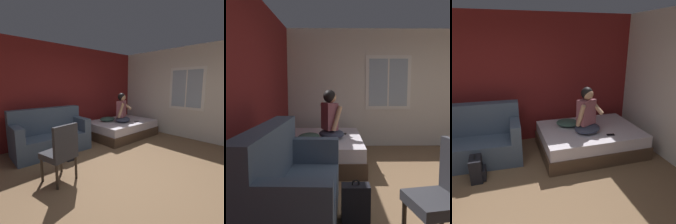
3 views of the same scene
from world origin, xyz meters
TOP-DOWN VIEW (x-y plane):
  - wall_back_accent at (0.00, 2.79)m, footprint 11.05×0.16m
  - wall_side_with_window at (3.10, 0.01)m, footprint 0.19×6.82m
  - bed at (1.77, 1.84)m, footprint 1.99×1.43m
  - couch at (-0.43, 2.09)m, footprint 1.73×0.89m
  - side_chair at (-0.87, 0.69)m, footprint 0.54×0.54m
  - person_seated at (1.65, 1.71)m, footprint 0.66×0.62m
  - backpack at (-0.35, 1.41)m, footprint 0.23×0.30m
  - throw_pillow at (1.39, 2.08)m, footprint 0.58×0.51m
  - cell_phone at (2.03, 1.44)m, footprint 0.15×0.09m

SIDE VIEW (x-z plane):
  - backpack at x=-0.35m, z-range -0.04..0.42m
  - bed at x=1.77m, z-range 0.00..0.48m
  - couch at x=-0.43m, z-range -0.13..0.91m
  - cell_phone at x=2.03m, z-range 0.48..0.49m
  - side_chair at x=-0.87m, z-range 0.04..1.02m
  - throw_pillow at x=1.39m, z-range 0.48..0.62m
  - person_seated at x=1.65m, z-range 0.40..1.27m
  - wall_back_accent at x=0.00m, z-range 0.00..2.70m
  - wall_side_with_window at x=3.10m, z-range 0.00..2.70m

